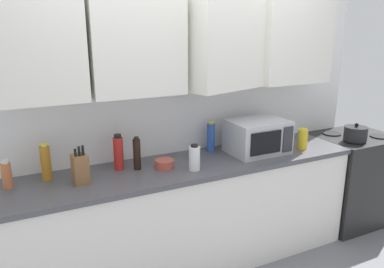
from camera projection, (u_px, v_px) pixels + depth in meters
The scene contains 14 objects.
wall_back_with_cabinets at pixel (176, 73), 2.97m from camera, with size 3.71×0.51×2.60m.
counter_run at pixel (189, 215), 3.09m from camera, with size 2.84×0.63×0.90m.
stove_range at pixel (350, 178), 3.84m from camera, with size 0.76×0.64×0.91m.
kettle at pixel (356, 134), 3.50m from camera, with size 0.21×0.21×0.17m.
microwave at pixel (257, 136), 3.19m from camera, with size 0.48×0.37×0.28m.
knife_block at pixel (80, 169), 2.57m from camera, with size 0.11×0.13×0.27m.
bottle_red_sauce at pixel (118, 153), 2.81m from camera, with size 0.07×0.07×0.27m.
bottle_soy_dark at pixel (137, 154), 2.82m from camera, with size 0.06×0.06×0.25m.
bottle_blue_cleaner at pixel (211, 137), 3.22m from camera, with size 0.07×0.07×0.26m.
bottle_yellow_mustard at pixel (303, 139), 3.29m from camera, with size 0.08×0.08×0.19m.
bottle_white_jar at pixel (194, 158), 2.81m from camera, with size 0.08×0.08×0.20m.
bottle_amber_vinegar at pixel (46, 163), 2.62m from camera, with size 0.07×0.07×0.27m.
bottle_spice_jar at pixel (7, 175), 2.49m from camera, with size 0.06×0.06×0.20m.
bowl_ceramic_small at pixel (164, 164), 2.86m from camera, with size 0.14×0.14×0.07m, color #B24C3D.
Camera 1 is at (-1.21, -2.81, 1.94)m, focal length 35.51 mm.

